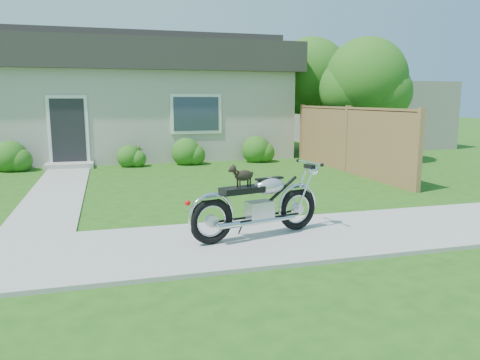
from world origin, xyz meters
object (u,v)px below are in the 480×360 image
(tree_near, at_px, (371,83))
(house, at_px, (115,97))
(potted_plant_right, at_px, (137,156))
(motorcycle_with_dog, at_px, (260,204))
(tree_far, at_px, (315,79))
(fence, at_px, (347,139))

(tree_near, bearing_deg, house, 149.95)
(house, height_order, potted_plant_right, house)
(tree_near, relative_size, potted_plant_right, 6.11)
(tree_near, xyz_separation_m, motorcycle_with_dog, (-6.19, -7.28, -2.08))
(tree_near, distance_m, tree_far, 3.26)
(house, xyz_separation_m, tree_far, (7.48, -1.39, 0.69))
(fence, bearing_deg, potted_plant_right, 154.10)
(potted_plant_right, bearing_deg, motorcycle_with_dog, -81.60)
(fence, bearing_deg, tree_far, 76.35)
(house, bearing_deg, motorcycle_with_dog, -81.47)
(house, relative_size, fence, 1.90)
(house, distance_m, tree_far, 7.64)
(fence, distance_m, motorcycle_with_dog, 7.24)
(fence, relative_size, motorcycle_with_dog, 3.02)
(fence, relative_size, potted_plant_right, 9.93)
(house, height_order, motorcycle_with_dog, house)
(fence, bearing_deg, house, 135.26)
(tree_near, distance_m, motorcycle_with_dog, 9.78)
(fence, relative_size, tree_far, 1.49)
(tree_near, bearing_deg, motorcycle_with_dog, -130.36)
(tree_far, distance_m, potted_plant_right, 7.67)
(house, relative_size, tree_near, 3.09)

